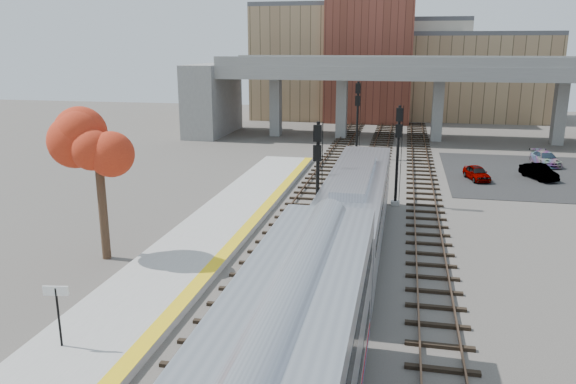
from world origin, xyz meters
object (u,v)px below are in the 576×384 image
at_px(locomotive, 355,209).
at_px(car_b, 539,172).
at_px(signal_mast_mid, 397,158).
at_px(signal_mast_far, 357,120).
at_px(car_c, 545,159).
at_px(car_a, 477,173).
at_px(tree, 97,141).
at_px(signal_mast_near, 317,186).

height_order(locomotive, car_b, locomotive).
xyz_separation_m(signal_mast_mid, car_b, (11.33, 10.21, -2.69)).
relative_size(signal_mast_far, car_c, 1.73).
height_order(car_a, car_c, car_c).
bearing_deg(locomotive, car_c, 59.23).
distance_m(tree, car_c, 40.56).
bearing_deg(car_c, locomotive, -129.99).
height_order(locomotive, tree, tree).
distance_m(signal_mast_mid, tree, 19.63).
distance_m(signal_mast_far, car_c, 17.51).
xyz_separation_m(signal_mast_mid, tree, (-14.36, -13.10, 2.74)).
distance_m(signal_mast_near, tree, 11.51).
distance_m(signal_mast_near, car_b, 24.55).
xyz_separation_m(car_b, car_c, (1.81, 6.01, 0.01)).
xyz_separation_m(signal_mast_near, car_a, (10.43, 17.59, -2.68)).
bearing_deg(signal_mast_far, car_c, -0.03).
bearing_deg(signal_mast_near, locomotive, -13.53).
bearing_deg(signal_mast_near, signal_mast_mid, 64.78).
distance_m(car_b, car_c, 6.28).
distance_m(locomotive, signal_mast_mid, 9.48).
bearing_deg(car_b, tree, -160.91).
relative_size(signal_mast_near, tree, 0.82).
bearing_deg(car_c, tree, -142.39).
bearing_deg(signal_mast_far, signal_mast_near, -90.00).
xyz_separation_m(signal_mast_near, tree, (-10.26, -4.39, 2.79)).
distance_m(signal_mast_near, car_c, 30.42).
distance_m(signal_mast_near, car_a, 20.63).
bearing_deg(car_a, car_c, 32.52).
xyz_separation_m(signal_mast_near, car_c, (17.24, 24.93, -2.64)).
height_order(signal_mast_far, car_b, signal_mast_far).
distance_m(signal_mast_mid, car_a, 11.25).
relative_size(signal_mast_mid, car_c, 1.60).
distance_m(tree, car_a, 30.69).
distance_m(signal_mast_mid, car_b, 15.49).
relative_size(signal_mast_near, signal_mast_far, 0.92).
bearing_deg(locomotive, signal_mast_near, 166.47).
bearing_deg(car_a, signal_mast_far, 130.25).
distance_m(signal_mast_near, signal_mast_far, 24.94).
distance_m(signal_mast_far, tree, 31.16).
distance_m(signal_mast_near, signal_mast_mid, 9.62).
height_order(signal_mast_far, car_c, signal_mast_far).
bearing_deg(locomotive, signal_mast_mid, 77.75).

